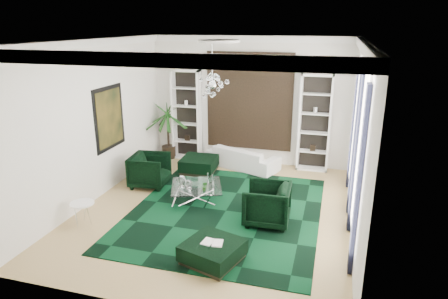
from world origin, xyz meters
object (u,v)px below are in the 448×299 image
(ottoman_side, at_px, (199,165))
(palm, at_px, (168,122))
(coffee_table, at_px, (197,193))
(side_table, at_px, (83,214))
(armchair_left, at_px, (150,170))
(ottoman_front, at_px, (213,252))
(armchair_right, at_px, (267,204))
(sofa, at_px, (243,157))

(ottoman_side, xyz_separation_m, palm, (-1.36, 0.95, 0.96))
(coffee_table, xyz_separation_m, side_table, (-1.94, -1.76, 0.04))
(armchair_left, xyz_separation_m, ottoman_front, (2.65, -2.92, -0.24))
(ottoman_front, bearing_deg, armchair_right, 68.56)
(sofa, relative_size, palm, 0.92)
(sofa, bearing_deg, ottoman_front, 117.53)
(ottoman_front, bearing_deg, coffee_table, 116.03)
(armchair_right, bearing_deg, sofa, -160.32)
(sofa, relative_size, coffee_table, 1.84)
(armchair_right, xyz_separation_m, ottoman_side, (-2.43, 2.52, -0.23))
(sofa, relative_size, side_table, 4.28)
(sofa, height_order, side_table, sofa)
(armchair_left, relative_size, coffee_table, 0.81)
(armchair_left, relative_size, palm, 0.40)
(coffee_table, bearing_deg, palm, 124.45)
(armchair_right, bearing_deg, coffee_table, -110.98)
(palm, bearing_deg, side_table, -89.82)
(ottoman_front, height_order, side_table, side_table)
(armchair_left, bearing_deg, side_table, 163.49)
(coffee_table, height_order, side_table, side_table)
(ottoman_front, bearing_deg, side_table, 169.25)
(coffee_table, relative_size, ottoman_side, 1.22)
(side_table, relative_size, palm, 0.22)
(coffee_table, distance_m, palm, 3.59)
(sofa, xyz_separation_m, coffee_table, (-0.53, -2.62, -0.11))
(armchair_right, xyz_separation_m, side_table, (-3.77, -1.14, -0.20))
(armchair_left, height_order, ottoman_front, armchair_left)
(armchair_left, bearing_deg, ottoman_side, -40.18)
(coffee_table, bearing_deg, armchair_left, 159.11)
(ottoman_front, relative_size, palm, 0.40)
(armchair_left, bearing_deg, sofa, -50.77)
(armchair_left, xyz_separation_m, coffee_table, (1.50, -0.57, -0.23))
(side_table, bearing_deg, ottoman_side, 69.88)
(armchair_left, relative_size, ottoman_side, 0.98)
(armchair_right, relative_size, ottoman_side, 1.00)
(ottoman_front, xyz_separation_m, side_table, (-3.09, 0.59, 0.05))
(armchair_left, height_order, armchair_right, armchair_right)
(sofa, xyz_separation_m, ottoman_side, (-1.13, -0.72, -0.10))
(armchair_right, xyz_separation_m, palm, (-3.78, 3.48, 0.74))
(palm, bearing_deg, ottoman_front, -59.17)
(side_table, bearing_deg, ottoman_front, -10.75)
(armchair_left, relative_size, armchair_right, 0.98)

